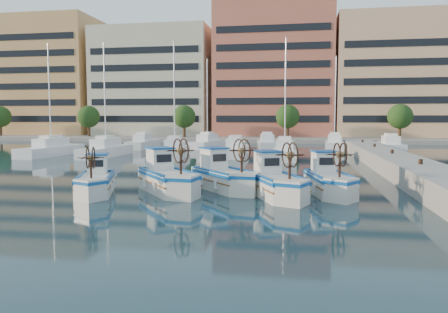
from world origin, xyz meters
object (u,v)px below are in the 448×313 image
(fishing_boat_a, at_px, (96,180))
(fishing_boat_b, at_px, (167,177))
(fishing_boat_e, at_px, (328,179))
(fishing_boat_c, at_px, (223,175))
(fishing_boat_d, at_px, (275,181))

(fishing_boat_a, bearing_deg, fishing_boat_b, -3.31)
(fishing_boat_b, bearing_deg, fishing_boat_e, -30.69)
(fishing_boat_e, bearing_deg, fishing_boat_b, 174.50)
(fishing_boat_b, distance_m, fishing_boat_e, 8.41)
(fishing_boat_c, height_order, fishing_boat_d, fishing_boat_c)
(fishing_boat_c, xyz_separation_m, fishing_boat_e, (5.59, -0.41, -0.03))
(fishing_boat_d, bearing_deg, fishing_boat_b, 152.73)
(fishing_boat_b, relative_size, fishing_boat_e, 1.04)
(fishing_boat_c, relative_size, fishing_boat_e, 1.01)
(fishing_boat_b, relative_size, fishing_boat_d, 1.01)
(fishing_boat_c, height_order, fishing_boat_e, fishing_boat_c)
(fishing_boat_d, bearing_deg, fishing_boat_c, 125.99)
(fishing_boat_a, xyz_separation_m, fishing_boat_b, (3.51, 1.01, 0.11))
(fishing_boat_d, distance_m, fishing_boat_e, 2.98)
(fishing_boat_b, height_order, fishing_boat_d, fishing_boat_b)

